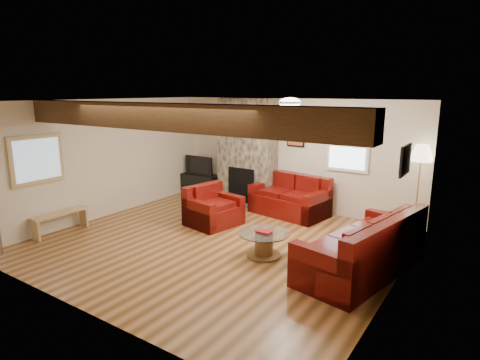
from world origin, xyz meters
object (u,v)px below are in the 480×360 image
Objects in this scene: sofa_three at (362,243)px; loveseat at (289,195)px; floor_lamp at (421,158)px; television at (201,165)px; tv_cabinet at (201,184)px; coffee_table at (264,244)px; armchair_red at (214,206)px.

sofa_three reaches higher than loveseat.
television is at bearing -179.78° from floor_lamp.
floor_lamp reaches higher than tv_cabinet.
television reaches higher than loveseat.
coffee_table is at bearing -66.83° from sofa_three.
television reaches higher than armchair_red.
loveseat is (-2.21, 1.96, -0.02)m from sofa_three.
coffee_table is at bearing -106.10° from armchair_red.
loveseat is 2.40m from coffee_table.
sofa_three is at bearing 12.00° from coffee_table.
loveseat reaches higher than tv_cabinet.
floor_lamp reaches higher than sofa_three.
armchair_red is 4.06m from floor_lamp.
sofa_three is 3.20m from armchair_red.
sofa_three is 2.19× the size of tv_cabinet.
tv_cabinet is at bearing -103.50° from sofa_three.
television is 0.50× the size of floor_lamp.
sofa_three is 2.75× the size of coffee_table.
television reaches higher than tv_cabinet.
armchair_red is (-0.96, -1.47, -0.04)m from loveseat.
sofa_three is 2.52m from floor_lamp.
sofa_three is at bearing -24.67° from tv_cabinet.
television reaches higher than sofa_three.
television is (-1.76, 1.77, 0.38)m from armchair_red.
coffee_table is at bearing -125.01° from floor_lamp.
armchair_red is 1.14× the size of television.
sofa_three is 5.43m from tv_cabinet.
tv_cabinet is 0.51m from television.
armchair_red is at bearing -114.24° from loveseat.
television is at bearing -177.33° from loveseat.
sofa_three is at bearing -97.97° from floor_lamp.
armchair_red is at bearing -87.77° from sofa_three.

